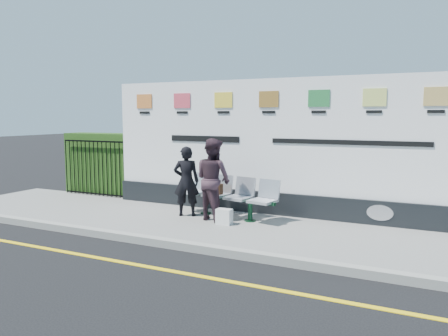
{
  "coord_description": "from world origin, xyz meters",
  "views": [
    {
      "loc": [
        3.78,
        -5.33,
        2.31
      ],
      "look_at": [
        -0.04,
        2.64,
        1.25
      ],
      "focal_mm": 35.0,
      "sensor_mm": 36.0,
      "label": 1
    }
  ],
  "objects_px": {
    "billboard": "(269,156)",
    "woman_left": "(186,181)",
    "woman_right": "(213,179)",
    "bench": "(227,206)"
  },
  "relations": [
    {
      "from": "billboard",
      "to": "woman_left",
      "type": "height_order",
      "value": "billboard"
    },
    {
      "from": "woman_left",
      "to": "woman_right",
      "type": "bearing_deg",
      "value": 148.99
    },
    {
      "from": "bench",
      "to": "woman_left",
      "type": "bearing_deg",
      "value": -153.56
    },
    {
      "from": "billboard",
      "to": "bench",
      "type": "bearing_deg",
      "value": -130.69
    },
    {
      "from": "bench",
      "to": "woman_right",
      "type": "height_order",
      "value": "woman_right"
    },
    {
      "from": "woman_right",
      "to": "billboard",
      "type": "bearing_deg",
      "value": -105.57
    },
    {
      "from": "bench",
      "to": "woman_left",
      "type": "height_order",
      "value": "woman_left"
    },
    {
      "from": "bench",
      "to": "billboard",
      "type": "bearing_deg",
      "value": 60.43
    },
    {
      "from": "bench",
      "to": "woman_right",
      "type": "distance_m",
      "value": 0.72
    },
    {
      "from": "billboard",
      "to": "bench",
      "type": "height_order",
      "value": "billboard"
    }
  ]
}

